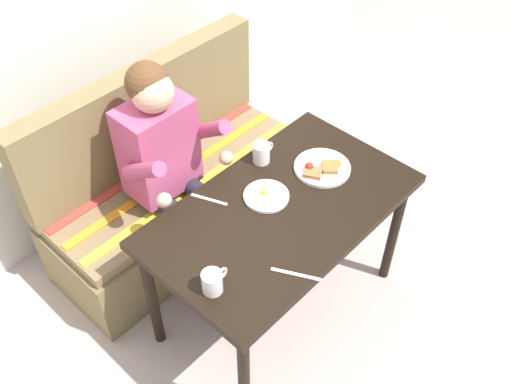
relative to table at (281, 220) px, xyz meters
name	(u,v)px	position (x,y,z in m)	size (l,w,h in m)	color
ground_plane	(277,304)	(0.00, 0.00, -0.65)	(8.00, 8.00, 0.00)	#B5A399
table	(281,220)	(0.00, 0.00, 0.00)	(1.20, 0.70, 0.73)	black
couch	(173,188)	(0.00, 0.76, -0.32)	(1.44, 0.56, 1.00)	brown
person	(169,157)	(-0.13, 0.59, 0.09)	(0.45, 0.61, 1.21)	#B2466D
plate_breakfast	(322,168)	(0.30, 0.02, 0.09)	(0.26, 0.26, 0.05)	white
plate_eggs	(266,196)	(0.00, 0.09, 0.09)	(0.20, 0.20, 0.04)	white
coffee_mug	(213,281)	(-0.50, -0.10, 0.13)	(0.12, 0.08, 0.09)	white
coffee_mug_second	(262,152)	(0.16, 0.27, 0.13)	(0.12, 0.08, 0.10)	white
fork	(209,200)	(-0.18, 0.26, 0.08)	(0.01, 0.17, 0.01)	silver
knife	(296,274)	(-0.23, -0.28, 0.08)	(0.01, 0.20, 0.01)	silver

